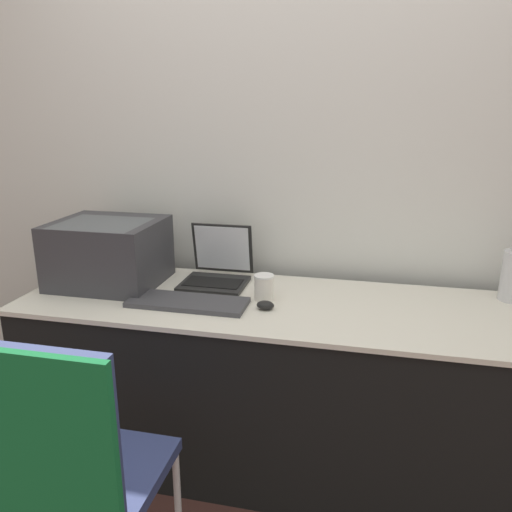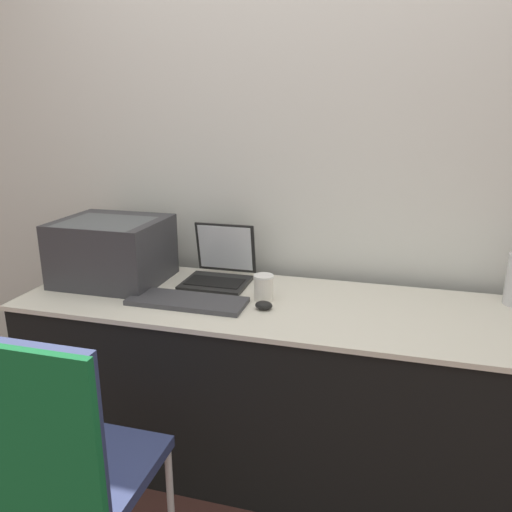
{
  "view_description": "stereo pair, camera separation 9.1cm",
  "coord_description": "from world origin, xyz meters",
  "views": [
    {
      "loc": [
        0.34,
        -1.55,
        1.51
      ],
      "look_at": [
        -0.09,
        0.36,
        0.93
      ],
      "focal_mm": 35.0,
      "sensor_mm": 36.0,
      "label": 1
    },
    {
      "loc": [
        0.43,
        -1.52,
        1.51
      ],
      "look_at": [
        -0.09,
        0.36,
        0.93
      ],
      "focal_mm": 35.0,
      "sensor_mm": 36.0,
      "label": 2
    }
  ],
  "objects": [
    {
      "name": "mouse",
      "position": [
        -0.03,
        0.24,
        0.77
      ],
      "size": [
        0.07,
        0.05,
        0.03
      ],
      "color": "black",
      "rests_on": "table"
    },
    {
      "name": "chair",
      "position": [
        -0.41,
        -0.57,
        0.61
      ],
      "size": [
        0.43,
        0.43,
        0.98
      ],
      "color": "navy",
      "rests_on": "ground_plane"
    },
    {
      "name": "laptop_left",
      "position": [
        -0.31,
        0.51,
        0.81
      ],
      "size": [
        0.28,
        0.29,
        0.25
      ],
      "color": "black",
      "rests_on": "table"
    },
    {
      "name": "printer",
      "position": [
        -0.77,
        0.39,
        0.91
      ],
      "size": [
        0.46,
        0.4,
        0.29
      ],
      "color": "#333338",
      "rests_on": "table"
    },
    {
      "name": "external_keyboard",
      "position": [
        -0.34,
        0.22,
        0.76
      ],
      "size": [
        0.48,
        0.18,
        0.02
      ],
      "color": "#3D3D42",
      "rests_on": "table"
    },
    {
      "name": "wall_back",
      "position": [
        0.0,
        0.77,
        1.3
      ],
      "size": [
        8.0,
        0.05,
        2.6
      ],
      "color": "silver",
      "rests_on": "ground_plane"
    },
    {
      "name": "ground_plane",
      "position": [
        0.0,
        0.0,
        0.0
      ],
      "size": [
        14.0,
        14.0,
        0.0
      ],
      "primitive_type": "plane",
      "color": "#472823"
    },
    {
      "name": "coffee_cup",
      "position": [
        -0.05,
        0.34,
        0.81
      ],
      "size": [
        0.08,
        0.08,
        0.11
      ],
      "color": "white",
      "rests_on": "table"
    },
    {
      "name": "table",
      "position": [
        0.0,
        0.33,
        0.38
      ],
      "size": [
        2.11,
        0.67,
        0.75
      ],
      "color": "black",
      "rests_on": "ground_plane"
    }
  ]
}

